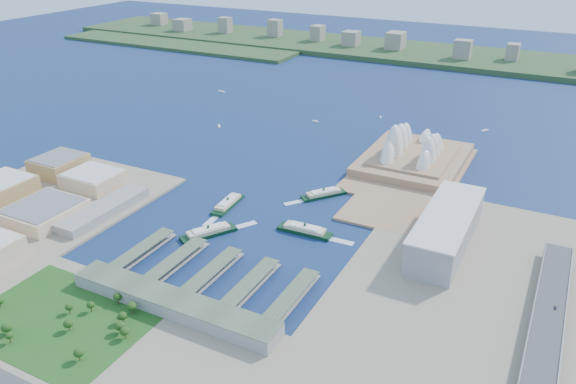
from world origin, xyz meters
The scene contains 23 objects.
ground centered at (0.00, 0.00, 0.00)m, with size 3000.00×3000.00×0.00m, color #0D2140.
south_land centered at (0.00, -210.00, 1.50)m, with size 720.00×180.00×3.00m, color gray.
east_land centered at (240.00, -50.00, 1.50)m, with size 240.00×500.00×3.00m, color gray.
peninsula centered at (107.50, 260.00, 1.50)m, with size 135.00×220.00×3.00m, color #9D7756.
far_shore centered at (0.00, 980.00, 6.00)m, with size 2200.00×260.00×12.00m, color #2D4926.
opera_house centered at (105.00, 280.00, 32.00)m, with size 134.00×180.00×58.00m, color white, non-canonical shape.
toaster_building centered at (195.00, 80.00, 20.50)m, with size 45.00×155.00×35.00m, color gray.
expressway centered at (300.00, -60.00, 8.93)m, with size 26.00×340.00×11.85m, color gray, non-canonical shape.
west_buildings centered at (-250.00, -70.00, 16.50)m, with size 200.00×280.00×27.00m, color #A88754, non-canonical shape.
ferry_wharves centered at (14.00, -75.00, 4.65)m, with size 184.00×90.00×9.30m, color #495742, non-canonical shape.
terminal_building centered at (15.00, -135.00, 9.00)m, with size 200.00×28.00×12.00m, color gray.
park centered at (-60.00, -190.00, 11.00)m, with size 150.00×110.00×16.00m, color #194714, non-canonical shape.
far_skyline centered at (0.00, 960.00, 39.50)m, with size 1900.00×140.00×55.00m, color gray, non-canonical shape.
ferry_a centered at (-53.19, 55.26, 5.46)m, with size 14.71×57.80×10.93m, color black, non-canonical shape.
ferry_b centered at (36.21, 130.97, 5.37)m, with size 14.45×56.77×10.73m, color black, non-canonical shape.
ferry_c centered at (-34.28, -12.05, 5.82)m, with size 15.66×61.53×11.63m, color black, non-canonical shape.
ferry_d centered at (54.84, 39.71, 5.67)m, with size 15.28×60.01×11.35m, color black, non-canonical shape.
boat_a centered at (-221.90, 288.53, 1.40)m, with size 3.62×14.49×2.79m, color white, non-canonical shape.
boat_b centered at (-93.10, 384.48, 1.31)m, with size 3.40×9.72×2.62m, color white, non-canonical shape.
boat_c centered at (168.79, 467.66, 1.53)m, with size 3.95×13.56×3.05m, color white, non-canonical shape.
boat_d centered at (-335.87, 467.72, 1.28)m, with size 3.31×15.14×2.56m, color white, non-canonical shape.
boat_e centered at (-2.95, 456.54, 1.19)m, with size 3.09×9.72×2.39m, color white, non-canonical shape.
car_c centered at (304.00, -0.54, 15.56)m, with size 1.99×4.91×1.42m, color slate.
Camera 1 is at (280.89, -435.24, 301.19)m, focal length 35.00 mm.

